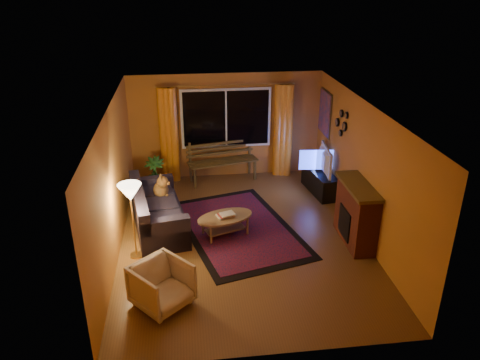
{
  "coord_description": "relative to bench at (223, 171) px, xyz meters",
  "views": [
    {
      "loc": [
        -0.98,
        -7.58,
        4.62
      ],
      "look_at": [
        0.0,
        0.3,
        1.05
      ],
      "focal_mm": 35.0,
      "sensor_mm": 36.0,
      "label": 1
    }
  ],
  "objects": [
    {
      "name": "mirror_cluster",
      "position": [
        2.33,
        -1.34,
        1.55
      ],
      "size": [
        0.06,
        0.6,
        0.56
      ],
      "primitive_type": null,
      "color": "black",
      "rests_on": "wall_right"
    },
    {
      "name": "coffee_table",
      "position": [
        -0.19,
        -2.51,
        -0.05
      ],
      "size": [
        1.39,
        1.39,
        0.4
      ],
      "primitive_type": "cylinder",
      "rotation": [
        0.0,
        0.0,
        0.33
      ],
      "color": "#9C7A53",
      "rests_on": "ground"
    },
    {
      "name": "floor",
      "position": [
        0.12,
        -2.64,
        -0.26
      ],
      "size": [
        4.5,
        6.0,
        0.02
      ],
      "primitive_type": "cube",
      "color": "brown",
      "rests_on": "ground"
    },
    {
      "name": "rug",
      "position": [
        0.08,
        -2.33,
        -0.24
      ],
      "size": [
        2.69,
        3.51,
        0.02
      ],
      "primitive_type": "cube",
      "rotation": [
        0.0,
        0.0,
        0.26
      ],
      "color": "maroon",
      "rests_on": "ground"
    },
    {
      "name": "painting",
      "position": [
        2.34,
        -0.19,
        1.4
      ],
      "size": [
        0.04,
        0.76,
        0.96
      ],
      "primitive_type": "cube",
      "color": "#CA4A2D",
      "rests_on": "wall_right"
    },
    {
      "name": "tv_console",
      "position": [
        2.12,
        -0.9,
        0.01
      ],
      "size": [
        0.57,
        1.26,
        0.51
      ],
      "primitive_type": "cube",
      "rotation": [
        0.0,
        0.0,
        0.14
      ],
      "color": "black",
      "rests_on": "ground"
    },
    {
      "name": "floor_lamp",
      "position": [
        -1.81,
        -3.05,
        0.44
      ],
      "size": [
        0.28,
        0.28,
        1.38
      ],
      "primitive_type": "cylinder",
      "rotation": [
        0.0,
        0.0,
        -0.23
      ],
      "color": "#BF8C3F",
      "rests_on": "ground"
    },
    {
      "name": "sofa",
      "position": [
        -1.44,
        -2.06,
        0.17
      ],
      "size": [
        1.22,
        2.19,
        0.84
      ],
      "primitive_type": "cube",
      "rotation": [
        0.0,
        0.0,
        0.17
      ],
      "color": "#262135",
      "rests_on": "ground"
    },
    {
      "name": "ceiling",
      "position": [
        0.12,
        -2.64,
        2.26
      ],
      "size": [
        4.5,
        6.0,
        0.02
      ],
      "primitive_type": "cube",
      "color": "white",
      "rests_on": "ground"
    },
    {
      "name": "dog",
      "position": [
        -1.39,
        -1.6,
        0.41
      ],
      "size": [
        0.37,
        0.48,
        0.49
      ],
      "primitive_type": null,
      "rotation": [
        0.0,
        0.0,
        -0.1
      ],
      "color": "#A26E35",
      "rests_on": "sofa"
    },
    {
      "name": "armchair",
      "position": [
        -1.31,
        -4.44,
        0.14
      ],
      "size": [
        1.03,
        1.02,
        0.77
      ],
      "primitive_type": "imported",
      "rotation": [
        0.0,
        0.0,
        0.71
      ],
      "color": "beige",
      "rests_on": "ground"
    },
    {
      "name": "wall_right",
      "position": [
        2.38,
        -2.64,
        1.0
      ],
      "size": [
        0.02,
        6.0,
        2.5
      ],
      "primitive_type": "cube",
      "color": "#C1752D",
      "rests_on": "ground"
    },
    {
      "name": "television",
      "position": [
        2.12,
        -0.9,
        0.55
      ],
      "size": [
        0.22,
        1.0,
        0.57
      ],
      "primitive_type": "imported",
      "rotation": [
        0.0,
        0.0,
        1.48
      ],
      "color": "black",
      "rests_on": "tv_console"
    },
    {
      "name": "potted_plant",
      "position": [
        -1.58,
        -0.36,
        0.16
      ],
      "size": [
        0.51,
        0.51,
        0.8
      ],
      "primitive_type": "imported",
      "rotation": [
        0.0,
        0.0,
        -0.14
      ],
      "color": "#235B1E",
      "rests_on": "ground"
    },
    {
      "name": "window",
      "position": [
        0.12,
        0.31,
        1.2
      ],
      "size": [
        2.0,
        0.02,
        1.3
      ],
      "primitive_type": "cube",
      "color": "black",
      "rests_on": "wall_back"
    },
    {
      "name": "curtain_rod",
      "position": [
        0.12,
        0.26,
        2.0
      ],
      "size": [
        3.2,
        0.03,
        0.03
      ],
      "primitive_type": "cylinder",
      "rotation": [
        0.0,
        1.57,
        0.0
      ],
      "color": "#BF8C3F",
      "rests_on": "wall_back"
    },
    {
      "name": "wall_back",
      "position": [
        0.12,
        0.37,
        1.0
      ],
      "size": [
        4.5,
        0.02,
        2.5
      ],
      "primitive_type": "cube",
      "color": "#C1752D",
      "rests_on": "ground"
    },
    {
      "name": "curtain_right",
      "position": [
        1.47,
        0.24,
        0.87
      ],
      "size": [
        0.36,
        0.36,
        2.24
      ],
      "primitive_type": "cylinder",
      "color": "orange",
      "rests_on": "ground"
    },
    {
      "name": "wall_left",
      "position": [
        -2.14,
        -2.64,
        1.0
      ],
      "size": [
        0.02,
        6.0,
        2.5
      ],
      "primitive_type": "cube",
      "color": "#C1752D",
      "rests_on": "ground"
    },
    {
      "name": "bench",
      "position": [
        0.0,
        0.0,
        0.0
      ],
      "size": [
        1.71,
        0.84,
        0.49
      ],
      "primitive_type": "cube",
      "rotation": [
        0.0,
        0.0,
        0.22
      ],
      "color": "#4B3A17",
      "rests_on": "ground"
    },
    {
      "name": "curtain_left",
      "position": [
        -1.23,
        0.24,
        0.87
      ],
      "size": [
        0.36,
        0.36,
        2.24
      ],
      "primitive_type": "cylinder",
      "color": "orange",
      "rests_on": "ground"
    },
    {
      "name": "fireplace",
      "position": [
        2.17,
        -3.04,
        0.3
      ],
      "size": [
        0.4,
        1.2,
        1.1
      ],
      "primitive_type": "cube",
      "color": "maroon",
      "rests_on": "ground"
    }
  ]
}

